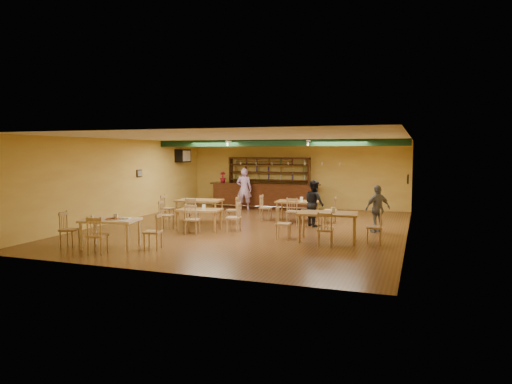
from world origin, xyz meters
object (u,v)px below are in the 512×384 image
at_px(dining_table_d, 328,227).
at_px(patron_bar, 244,189).
at_px(dining_table_a, 200,211).
at_px(near_table, 111,233).
at_px(dining_table_c, 199,220).
at_px(patron_right_a, 314,203).
at_px(dining_table_b, 297,211).
at_px(bar_counter, 264,196).

bearing_deg(dining_table_d, patron_bar, 123.39).
xyz_separation_m(dining_table_a, patron_bar, (0.31, 3.69, 0.51)).
bearing_deg(near_table, dining_table_d, 16.98).
height_order(dining_table_c, dining_table_d, dining_table_d).
height_order(dining_table_d, patron_bar, patron_bar).
bearing_deg(patron_right_a, dining_table_c, 83.03).
bearing_deg(patron_right_a, near_table, 101.26).
bearing_deg(dining_table_b, patron_bar, 139.09).
height_order(dining_table_b, patron_bar, patron_bar).
relative_size(bar_counter, patron_bar, 2.71).
relative_size(bar_counter, patron_right_a, 3.14).
bearing_deg(bar_counter, patron_bar, -128.38).
distance_m(dining_table_a, patron_bar, 3.74).
bearing_deg(patron_bar, patron_right_a, 124.69).
xyz_separation_m(dining_table_b, dining_table_d, (1.76, -3.36, 0.04)).
distance_m(bar_counter, dining_table_a, 4.62).
relative_size(dining_table_a, near_table, 1.12).
distance_m(dining_table_d, patron_right_a, 2.76).
bearing_deg(dining_table_c, bar_counter, 81.08).
relative_size(dining_table_c, dining_table_d, 0.84).
distance_m(dining_table_c, patron_right_a, 3.95).
distance_m(dining_table_c, dining_table_d, 4.26).
xyz_separation_m(dining_table_c, dining_table_d, (4.24, -0.41, 0.07)).
bearing_deg(bar_counter, dining_table_d, -58.05).
bearing_deg(bar_counter, dining_table_b, -53.99).
distance_m(near_table, patron_bar, 8.63).
xyz_separation_m(dining_table_a, dining_table_c, (0.85, -1.70, -0.05)).
distance_m(dining_table_a, dining_table_d, 5.51).
distance_m(dining_table_b, patron_right_a, 1.20).
xyz_separation_m(bar_counter, dining_table_b, (2.37, -3.26, -0.19)).
bearing_deg(patron_right_a, dining_table_b, 4.76).
bearing_deg(dining_table_b, dining_table_a, -161.38).
height_order(dining_table_c, patron_bar, patron_bar).
distance_m(bar_counter, dining_table_b, 4.03).
relative_size(bar_counter, dining_table_d, 3.00).
height_order(dining_table_b, dining_table_d, dining_table_d).
bearing_deg(dining_table_c, dining_table_b, 42.10).
height_order(dining_table_a, dining_table_b, dining_table_a).
bearing_deg(dining_table_b, dining_table_d, -64.43).
xyz_separation_m(dining_table_c, patron_right_a, (3.28, 2.15, 0.44)).
bearing_deg(dining_table_d, dining_table_a, 151.42).
height_order(bar_counter, dining_table_c, bar_counter).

